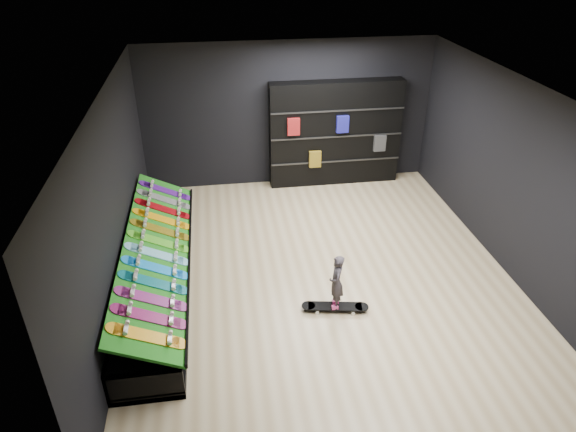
{
  "coord_description": "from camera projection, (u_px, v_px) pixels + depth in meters",
  "views": [
    {
      "loc": [
        -1.53,
        -6.61,
        4.95
      ],
      "look_at": [
        -0.5,
        0.2,
        1.0
      ],
      "focal_mm": 32.0,
      "sensor_mm": 36.0,
      "label": 1
    }
  ],
  "objects": [
    {
      "name": "wall_front",
      "position": [
        405.0,
        367.0,
        4.58
      ],
      "size": [
        6.0,
        0.02,
        3.0
      ],
      "primitive_type": "cube",
      "color": "black",
      "rests_on": "ground"
    },
    {
      "name": "display_rack",
      "position": [
        158.0,
        275.0,
        7.87
      ],
      "size": [
        0.9,
        4.5,
        0.5
      ],
      "primitive_type": null,
      "color": "black",
      "rests_on": "ground"
    },
    {
      "name": "wall_left",
      "position": [
        114.0,
        205.0,
        7.19
      ],
      "size": [
        0.02,
        7.0,
        3.0
      ],
      "primitive_type": "cube",
      "color": "black",
      "rests_on": "ground"
    },
    {
      "name": "wall_right",
      "position": [
        512.0,
        178.0,
        7.97
      ],
      "size": [
        0.02,
        7.0,
        3.0
      ],
      "primitive_type": "cube",
      "color": "black",
      "rests_on": "ground"
    },
    {
      "name": "floor",
      "position": [
        320.0,
        273.0,
        8.32
      ],
      "size": [
        6.0,
        7.0,
        0.01
      ],
      "primitive_type": "cube",
      "color": "tan",
      "rests_on": "ground"
    },
    {
      "name": "display_board_1",
      "position": [
        150.0,
        316.0,
        6.3
      ],
      "size": [
        0.93,
        0.22,
        0.5
      ],
      "primitive_type": null,
      "rotation": [
        0.0,
        0.44,
        0.0
      ],
      "color": "#E5198C",
      "rests_on": "turf_ramp"
    },
    {
      "name": "display_board_0",
      "position": [
        147.0,
        336.0,
        6.01
      ],
      "size": [
        0.93,
        0.22,
        0.5
      ],
      "primitive_type": null,
      "rotation": [
        0.0,
        0.44,
        0.0
      ],
      "color": "orange",
      "rests_on": "turf_ramp"
    },
    {
      "name": "turf_ramp",
      "position": [
        158.0,
        249.0,
        7.65
      ],
      "size": [
        0.92,
        4.5,
        0.46
      ],
      "primitive_type": "cube",
      "rotation": [
        0.0,
        0.44,
        0.0
      ],
      "color": "#13610F",
      "rests_on": "display_rack"
    },
    {
      "name": "display_board_11",
      "position": [
        165.0,
        190.0,
        9.27
      ],
      "size": [
        0.93,
        0.22,
        0.5
      ],
      "primitive_type": null,
      "rotation": [
        0.0,
        0.44,
        0.0
      ],
      "color": "purple",
      "rests_on": "turf_ramp"
    },
    {
      "name": "display_board_5",
      "position": [
        157.0,
        254.0,
        7.49
      ],
      "size": [
        0.93,
        0.22,
        0.5
      ],
      "primitive_type": null,
      "rotation": [
        0.0,
        0.44,
        0.0
      ],
      "color": "#0CB2E5",
      "rests_on": "turf_ramp"
    },
    {
      "name": "display_board_9",
      "position": [
        163.0,
        209.0,
        8.67
      ],
      "size": [
        0.93,
        0.22,
        0.5
      ],
      "primitive_type": null,
      "rotation": [
        0.0,
        0.44,
        0.0
      ],
      "color": "red",
      "rests_on": "turf_ramp"
    },
    {
      "name": "floor_skateboard",
      "position": [
        335.0,
        308.0,
        7.5
      ],
      "size": [
        1.0,
        0.39,
        0.09
      ],
      "primitive_type": null,
      "rotation": [
        0.0,
        0.0,
        -0.18
      ],
      "color": "black",
      "rests_on": "ground"
    },
    {
      "name": "display_board_10",
      "position": [
        164.0,
        199.0,
        8.97
      ],
      "size": [
        0.93,
        0.22,
        0.5
      ],
      "primitive_type": null,
      "rotation": [
        0.0,
        0.44,
        0.0
      ],
      "color": "black",
      "rests_on": "turf_ramp"
    },
    {
      "name": "ceiling",
      "position": [
        327.0,
        91.0,
        6.83
      ],
      "size": [
        6.0,
        7.0,
        0.01
      ],
      "primitive_type": "cube",
      "color": "white",
      "rests_on": "ground"
    },
    {
      "name": "display_board_8",
      "position": [
        162.0,
        219.0,
        8.38
      ],
      "size": [
        0.93,
        0.22,
        0.5
      ],
      "primitive_type": null,
      "rotation": [
        0.0,
        0.44,
        0.0
      ],
      "color": "yellow",
      "rests_on": "turf_ramp"
    },
    {
      "name": "display_board_6",
      "position": [
        159.0,
        241.0,
        7.78
      ],
      "size": [
        0.93,
        0.22,
        0.5
      ],
      "primitive_type": null,
      "rotation": [
        0.0,
        0.44,
        0.0
      ],
      "color": "green",
      "rests_on": "turf_ramp"
    },
    {
      "name": "display_board_7",
      "position": [
        160.0,
        230.0,
        8.08
      ],
      "size": [
        0.93,
        0.22,
        0.5
      ],
      "primitive_type": null,
      "rotation": [
        0.0,
        0.44,
        0.0
      ],
      "color": "yellow",
      "rests_on": "turf_ramp"
    },
    {
      "name": "display_board_2",
      "position": [
        152.0,
        299.0,
        6.6
      ],
      "size": [
        0.93,
        0.22,
        0.5
      ],
      "primitive_type": null,
      "rotation": [
        0.0,
        0.44,
        0.0
      ],
      "color": "#2626BF",
      "rests_on": "turf_ramp"
    },
    {
      "name": "display_board_4",
      "position": [
        156.0,
        268.0,
        7.19
      ],
      "size": [
        0.93,
        0.22,
        0.5
      ],
      "primitive_type": null,
      "rotation": [
        0.0,
        0.44,
        0.0
      ],
      "color": "blue",
      "rests_on": "turf_ramp"
    },
    {
      "name": "back_shelving",
      "position": [
        335.0,
        133.0,
        10.75
      ],
      "size": [
        2.76,
        0.32,
        2.21
      ],
      "primitive_type": "cube",
      "color": "black",
      "rests_on": "ground"
    },
    {
      "name": "display_board_3",
      "position": [
        154.0,
        283.0,
        6.89
      ],
      "size": [
        0.93,
        0.22,
        0.5
      ],
      "primitive_type": null,
      "rotation": [
        0.0,
        0.44,
        0.0
      ],
      "color": "#0C8C99",
      "rests_on": "turf_ramp"
    },
    {
      "name": "wall_back",
      "position": [
        288.0,
        115.0,
        10.58
      ],
      "size": [
        6.0,
        0.02,
        3.0
      ],
      "primitive_type": "cube",
      "color": "black",
      "rests_on": "ground"
    },
    {
      "name": "child",
      "position": [
        336.0,
        292.0,
        7.35
      ],
      "size": [
        0.17,
        0.21,
        0.51
      ],
      "primitive_type": "imported",
      "rotation": [
        0.0,
        0.0,
        -1.74
      ],
      "color": "black",
      "rests_on": "floor_skateboard"
    }
  ]
}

